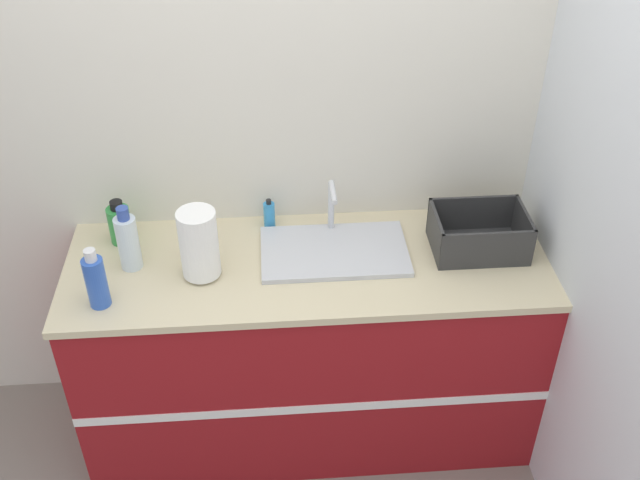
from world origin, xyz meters
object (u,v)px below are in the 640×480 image
at_px(paper_towel_roll, 199,244).
at_px(bottle_clear, 128,241).
at_px(bottle_blue, 96,281).
at_px(soap_dispenser, 269,215).
at_px(bottle_green, 120,224).
at_px(dish_rack, 479,236).
at_px(sink, 334,249).

bearing_deg(paper_towel_roll, bottle_clear, 165.14).
distance_m(bottle_clear, bottle_blue, 0.22).
height_order(bottle_blue, soap_dispenser, bottle_blue).
bearing_deg(bottle_green, paper_towel_roll, -36.18).
relative_size(bottle_green, bottle_blue, 0.78).
bearing_deg(bottle_clear, dish_rack, 0.44).
distance_m(bottle_green, bottle_clear, 0.18).
bearing_deg(soap_dispenser, dish_rack, -14.88).
distance_m(paper_towel_roll, bottle_clear, 0.27).
bearing_deg(sink, bottle_clear, -178.05).
xyz_separation_m(paper_towel_roll, soap_dispenser, (0.25, 0.29, -0.08)).
relative_size(bottle_green, bottle_clear, 0.70).
height_order(paper_towel_roll, soap_dispenser, paper_towel_roll).
bearing_deg(bottle_blue, sink, 15.49).
height_order(bottle_clear, bottle_blue, bottle_clear).
relative_size(paper_towel_roll, bottle_blue, 1.16).
height_order(dish_rack, soap_dispenser, dish_rack).
xyz_separation_m(paper_towel_roll, bottle_blue, (-0.35, -0.14, -0.03)).
distance_m(bottle_clear, soap_dispenser, 0.56).
xyz_separation_m(sink, bottle_blue, (-0.84, -0.23, 0.09)).
xyz_separation_m(bottle_clear, soap_dispenser, (0.52, 0.22, -0.06)).
xyz_separation_m(dish_rack, bottle_blue, (-1.39, -0.22, 0.04)).
relative_size(sink, soap_dispenser, 4.43).
bearing_deg(sink, soap_dispenser, 141.15).
height_order(paper_towel_roll, bottle_green, paper_towel_roll).
relative_size(paper_towel_roll, bottle_green, 1.50).
xyz_separation_m(bottle_clear, bottle_blue, (-0.08, -0.21, -0.01)).
xyz_separation_m(sink, soap_dispenser, (-0.24, 0.19, 0.04)).
xyz_separation_m(sink, paper_towel_roll, (-0.49, -0.10, 0.12)).
relative_size(dish_rack, bottle_clear, 1.35).
relative_size(paper_towel_roll, dish_rack, 0.78).
bearing_deg(dish_rack, paper_towel_roll, -175.63).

